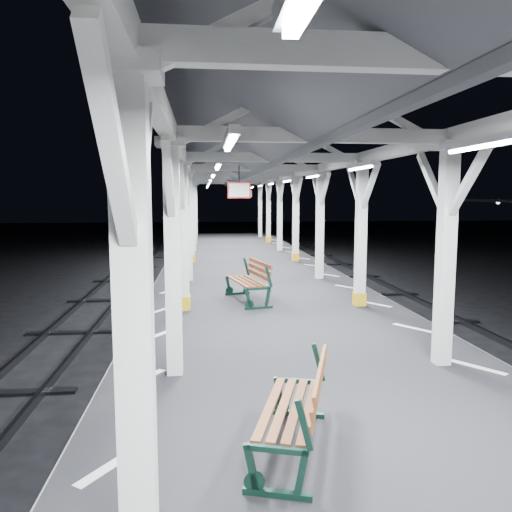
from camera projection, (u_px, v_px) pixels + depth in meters
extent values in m
plane|color=black|center=(288.00, 383.00, 9.47)|extent=(120.00, 120.00, 0.00)
cube|color=black|center=(288.00, 358.00, 9.41)|extent=(6.00, 50.00, 1.00)
cube|color=silver|center=(156.00, 336.00, 9.09)|extent=(1.00, 48.00, 0.01)
cube|color=silver|center=(414.00, 328.00, 9.61)|extent=(1.00, 48.00, 0.01)
cube|color=#2D2D33|center=(45.00, 389.00, 8.99)|extent=(0.08, 60.00, 0.16)
cube|color=black|center=(13.00, 393.00, 8.93)|extent=(2.20, 0.22, 0.06)
cube|color=#2D2D33|center=(509.00, 371.00, 9.93)|extent=(0.08, 60.00, 0.16)
cube|color=silver|center=(135.00, 351.00, 3.02)|extent=(0.22, 0.22, 3.20)
cube|color=silver|center=(126.00, 67.00, 2.82)|extent=(0.40, 0.40, 0.12)
cube|color=silver|center=(141.00, 165.00, 3.43)|extent=(0.10, 0.99, 0.99)
cube|color=silver|center=(112.00, 150.00, 2.34)|extent=(0.10, 0.99, 0.99)
cube|color=silver|center=(173.00, 263.00, 6.97)|extent=(0.22, 0.22, 3.20)
cube|color=silver|center=(171.00, 142.00, 6.77)|extent=(0.40, 0.40, 0.12)
cube|color=silver|center=(174.00, 182.00, 7.38)|extent=(0.10, 0.99, 0.99)
cube|color=silver|center=(169.00, 179.00, 6.29)|extent=(0.10, 0.99, 0.99)
cube|color=silver|center=(184.00, 239.00, 10.92)|extent=(0.22, 0.22, 3.20)
cube|color=silver|center=(182.00, 162.00, 10.72)|extent=(0.40, 0.40, 0.12)
cube|color=gold|center=(185.00, 303.00, 11.09)|extent=(0.26, 0.26, 0.30)
cube|color=silver|center=(184.00, 187.00, 11.33)|extent=(0.10, 0.99, 0.99)
cube|color=silver|center=(182.00, 186.00, 10.24)|extent=(0.10, 0.99, 0.99)
cube|color=silver|center=(189.00, 228.00, 14.87)|extent=(0.22, 0.22, 3.20)
cube|color=silver|center=(188.00, 171.00, 14.67)|extent=(0.40, 0.40, 0.12)
cube|color=silver|center=(188.00, 189.00, 15.27)|extent=(0.10, 0.99, 0.99)
cube|color=silver|center=(187.00, 189.00, 14.19)|extent=(0.10, 0.99, 0.99)
cube|color=silver|center=(191.00, 221.00, 18.82)|extent=(0.22, 0.22, 3.20)
cube|color=silver|center=(191.00, 177.00, 18.62)|extent=(0.40, 0.40, 0.12)
cube|color=gold|center=(192.00, 258.00, 18.99)|extent=(0.26, 0.26, 0.30)
cube|color=silver|center=(191.00, 191.00, 19.22)|extent=(0.10, 0.99, 0.99)
cube|color=silver|center=(191.00, 190.00, 18.14)|extent=(0.10, 0.99, 0.99)
cube|color=silver|center=(193.00, 217.00, 22.77)|extent=(0.22, 0.22, 3.20)
cube|color=silver|center=(193.00, 180.00, 22.57)|extent=(0.40, 0.40, 0.12)
cube|color=silver|center=(193.00, 192.00, 23.17)|extent=(0.10, 0.99, 0.99)
cube|color=silver|center=(193.00, 191.00, 22.09)|extent=(0.10, 0.99, 0.99)
cube|color=silver|center=(195.00, 214.00, 26.72)|extent=(0.22, 0.22, 3.20)
cube|color=silver|center=(194.00, 183.00, 26.52)|extent=(0.40, 0.40, 0.12)
cube|color=gold|center=(195.00, 240.00, 26.88)|extent=(0.26, 0.26, 0.30)
cube|color=silver|center=(194.00, 192.00, 27.12)|extent=(0.10, 0.99, 0.99)
cube|color=silver|center=(194.00, 192.00, 26.04)|extent=(0.10, 0.99, 0.99)
cube|color=silver|center=(196.00, 212.00, 30.66)|extent=(0.22, 0.22, 3.20)
cube|color=silver|center=(195.00, 184.00, 30.47)|extent=(0.40, 0.40, 0.12)
cube|color=silver|center=(195.00, 193.00, 31.07)|extent=(0.10, 0.99, 0.99)
cube|color=silver|center=(195.00, 193.00, 29.98)|extent=(0.10, 0.99, 0.99)
cube|color=silver|center=(445.00, 260.00, 7.40)|extent=(0.22, 0.22, 3.20)
cube|color=silver|center=(451.00, 146.00, 7.20)|extent=(0.40, 0.40, 0.12)
cube|color=silver|center=(432.00, 182.00, 7.80)|extent=(0.10, 0.99, 0.99)
cube|color=silver|center=(469.00, 180.00, 6.72)|extent=(0.10, 0.99, 0.99)
cube|color=silver|center=(361.00, 238.00, 11.34)|extent=(0.22, 0.22, 3.20)
cube|color=silver|center=(363.00, 164.00, 11.15)|extent=(0.40, 0.40, 0.12)
cube|color=gold|center=(359.00, 299.00, 11.51)|extent=(0.26, 0.26, 0.30)
cube|color=silver|center=(355.00, 187.00, 11.75)|extent=(0.10, 0.99, 0.99)
cube|color=silver|center=(370.00, 186.00, 10.66)|extent=(0.10, 0.99, 0.99)
cube|color=silver|center=(320.00, 227.00, 15.29)|extent=(0.22, 0.22, 3.20)
cube|color=silver|center=(321.00, 172.00, 15.09)|extent=(0.40, 0.40, 0.12)
cube|color=silver|center=(316.00, 189.00, 15.70)|extent=(0.10, 0.99, 0.99)
cube|color=silver|center=(325.00, 189.00, 14.61)|extent=(0.10, 0.99, 0.99)
cube|color=silver|center=(296.00, 221.00, 19.24)|extent=(0.22, 0.22, 3.20)
cube|color=silver|center=(296.00, 177.00, 19.04)|extent=(0.40, 0.40, 0.12)
cube|color=gold|center=(295.00, 257.00, 19.41)|extent=(0.26, 0.26, 0.30)
cube|color=silver|center=(293.00, 191.00, 19.65)|extent=(0.10, 0.99, 0.99)
cube|color=silver|center=(299.00, 190.00, 18.56)|extent=(0.10, 0.99, 0.99)
cube|color=silver|center=(280.00, 216.00, 23.19)|extent=(0.22, 0.22, 3.20)
cube|color=silver|center=(280.00, 180.00, 22.99)|extent=(0.40, 0.40, 0.12)
cube|color=silver|center=(278.00, 192.00, 23.60)|extent=(0.10, 0.99, 0.99)
cube|color=silver|center=(282.00, 191.00, 22.51)|extent=(0.10, 0.99, 0.99)
cube|color=silver|center=(268.00, 214.00, 27.14)|extent=(0.22, 0.22, 3.20)
cube|color=silver|center=(269.00, 183.00, 26.94)|extent=(0.40, 0.40, 0.12)
cube|color=gold|center=(268.00, 239.00, 27.31)|extent=(0.26, 0.26, 0.30)
cube|color=silver|center=(267.00, 192.00, 27.55)|extent=(0.10, 0.99, 0.99)
cube|color=silver|center=(270.00, 192.00, 26.46)|extent=(0.10, 0.99, 0.99)
cube|color=silver|center=(260.00, 211.00, 31.09)|extent=(0.22, 0.22, 3.20)
cube|color=silver|center=(260.00, 184.00, 30.89)|extent=(0.40, 0.40, 0.12)
cube|color=silver|center=(259.00, 193.00, 31.49)|extent=(0.10, 0.99, 0.99)
cube|color=silver|center=(261.00, 193.00, 30.41)|extent=(0.10, 0.99, 0.99)
cube|color=silver|center=(178.00, 148.00, 8.73)|extent=(0.18, 48.00, 0.24)
cube|color=silver|center=(397.00, 150.00, 9.16)|extent=(0.18, 48.00, 0.24)
cube|color=silver|center=(462.00, 56.00, 3.02)|extent=(4.20, 0.14, 0.20)
cube|color=silver|center=(315.00, 135.00, 6.97)|extent=(4.20, 0.14, 0.20)
cube|color=silver|center=(274.00, 157.00, 10.92)|extent=(4.20, 0.14, 0.20)
cube|color=silver|center=(255.00, 168.00, 14.87)|extent=(4.20, 0.14, 0.20)
cube|color=silver|center=(244.00, 174.00, 18.82)|extent=(4.20, 0.14, 0.20)
cube|color=silver|center=(237.00, 178.00, 22.77)|extent=(4.20, 0.14, 0.20)
cube|color=silver|center=(232.00, 180.00, 26.72)|extent=(4.20, 0.14, 0.20)
cube|color=silver|center=(228.00, 182.00, 30.66)|extent=(4.20, 0.14, 0.20)
cube|color=silver|center=(291.00, 96.00, 8.84)|extent=(0.16, 48.00, 0.20)
cube|color=#45474C|center=(217.00, 117.00, 8.74)|extent=(2.80, 49.00, 1.45)
cube|color=#45474C|center=(361.00, 119.00, 9.02)|extent=(2.80, 49.00, 1.45)
cube|color=silver|center=(230.00, 138.00, 4.89)|extent=(0.10, 1.35, 0.08)
cube|color=white|center=(230.00, 143.00, 4.90)|extent=(0.05, 1.25, 0.05)
cube|color=silver|center=(218.00, 164.00, 8.84)|extent=(0.10, 1.35, 0.08)
cube|color=white|center=(218.00, 167.00, 8.85)|extent=(0.05, 1.25, 0.05)
cube|color=silver|center=(213.00, 174.00, 12.79)|extent=(0.10, 1.35, 0.08)
cube|color=white|center=(213.00, 176.00, 12.80)|extent=(0.05, 1.25, 0.05)
cube|color=silver|center=(210.00, 179.00, 16.74)|extent=(0.10, 1.35, 0.08)
cube|color=white|center=(210.00, 181.00, 16.74)|extent=(0.05, 1.25, 0.05)
cube|color=silver|center=(209.00, 183.00, 20.69)|extent=(0.10, 1.35, 0.08)
cube|color=white|center=(209.00, 184.00, 20.69)|extent=(0.05, 1.25, 0.05)
cube|color=silver|center=(208.00, 185.00, 24.64)|extent=(0.10, 1.35, 0.08)
cube|color=white|center=(208.00, 186.00, 24.64)|extent=(0.05, 1.25, 0.05)
cube|color=silver|center=(207.00, 186.00, 28.59)|extent=(0.10, 1.35, 0.08)
cube|color=white|center=(207.00, 187.00, 28.59)|extent=(0.05, 1.25, 0.05)
cube|color=silver|center=(481.00, 141.00, 5.17)|extent=(0.10, 1.35, 0.08)
cube|color=white|center=(480.00, 146.00, 5.17)|extent=(0.05, 1.25, 0.05)
cube|color=silver|center=(360.00, 165.00, 9.12)|extent=(0.10, 1.35, 0.08)
cube|color=white|center=(360.00, 168.00, 9.12)|extent=(0.05, 1.25, 0.05)
cube|color=silver|center=(312.00, 175.00, 13.07)|extent=(0.10, 1.35, 0.08)
cube|color=white|center=(312.00, 176.00, 13.07)|extent=(0.05, 1.25, 0.05)
cube|color=silver|center=(287.00, 180.00, 17.01)|extent=(0.10, 1.35, 0.08)
cube|color=white|center=(287.00, 181.00, 17.02)|extent=(0.05, 1.25, 0.05)
cube|color=silver|center=(271.00, 183.00, 20.96)|extent=(0.10, 1.35, 0.08)
cube|color=white|center=(271.00, 184.00, 20.97)|extent=(0.05, 1.25, 0.05)
cube|color=silver|center=(260.00, 185.00, 24.91)|extent=(0.10, 1.35, 0.08)
cube|color=white|center=(260.00, 186.00, 24.92)|extent=(0.05, 1.25, 0.05)
cube|color=silver|center=(252.00, 186.00, 28.86)|extent=(0.10, 1.35, 0.08)
cube|color=white|center=(252.00, 187.00, 28.87)|extent=(0.05, 1.25, 0.05)
cylinder|color=black|center=(239.00, 174.00, 10.76)|extent=(0.02, 0.02, 0.36)
cube|color=red|center=(239.00, 190.00, 10.80)|extent=(0.50, 0.03, 0.35)
cube|color=white|center=(239.00, 190.00, 10.80)|extent=(0.44, 0.04, 0.29)
cylinder|color=black|center=(247.00, 186.00, 24.04)|extent=(0.02, 0.02, 0.36)
cube|color=red|center=(247.00, 194.00, 24.08)|extent=(0.50, 0.03, 0.35)
cube|color=white|center=(247.00, 194.00, 24.08)|extent=(0.44, 0.05, 0.29)
cube|color=black|center=(443.00, 225.00, 32.47)|extent=(0.20, 0.20, 3.30)
sphere|color=silver|center=(498.00, 202.00, 26.36)|extent=(0.20, 0.20, 0.20)
sphere|color=silver|center=(444.00, 201.00, 32.29)|extent=(0.20, 0.20, 0.20)
cube|color=black|center=(277.00, 494.00, 4.21)|extent=(0.59, 0.24, 0.06)
cube|color=black|center=(252.00, 469.00, 4.23)|extent=(0.16, 0.09, 0.46)
cube|color=black|center=(301.00, 475.00, 4.15)|extent=(0.15, 0.09, 0.46)
cube|color=black|center=(304.00, 425.00, 4.09)|extent=(0.17, 0.10, 0.44)
cube|color=black|center=(299.00, 414.00, 5.76)|extent=(0.59, 0.24, 0.06)
cube|color=black|center=(280.00, 396.00, 5.78)|extent=(0.16, 0.09, 0.46)
cube|color=black|center=(316.00, 399.00, 5.70)|extent=(0.15, 0.09, 0.46)
cube|color=black|center=(318.00, 362.00, 5.64)|extent=(0.17, 0.10, 0.44)
cube|color=brown|center=(270.00, 406.00, 4.98)|extent=(0.54, 1.47, 0.03)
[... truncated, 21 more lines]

